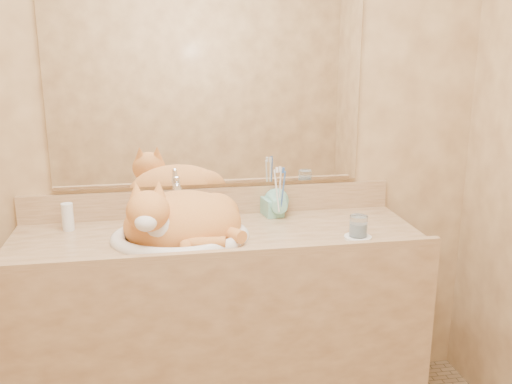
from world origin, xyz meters
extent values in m
cube|color=olive|center=(0.00, 1.00, 1.25)|extent=(2.40, 0.02, 2.50)
cube|color=white|center=(0.00, 0.99, 1.39)|extent=(1.30, 0.02, 0.80)
imported|color=#72B7A2|center=(0.27, 0.88, 0.93)|extent=(0.09, 0.09, 0.17)
imported|color=#72B7A2|center=(0.28, 0.86, 0.90)|extent=(0.12, 0.12, 0.10)
cylinder|color=white|center=(0.53, 0.58, 0.85)|extent=(0.10, 0.10, 0.01)
cylinder|color=silver|center=(0.53, 0.58, 0.90)|extent=(0.07, 0.07, 0.08)
cylinder|color=silver|center=(-0.58, 0.88, 0.91)|extent=(0.05, 0.05, 0.11)
camera|label=1|loc=(-0.22, -1.39, 1.59)|focal=40.00mm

